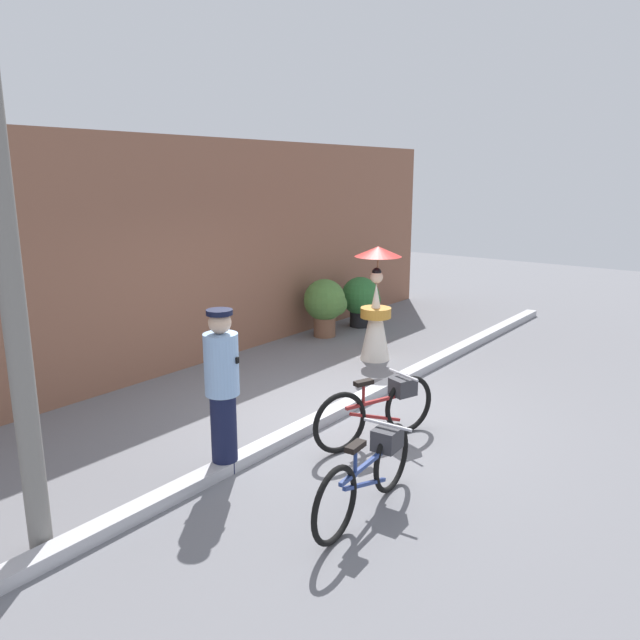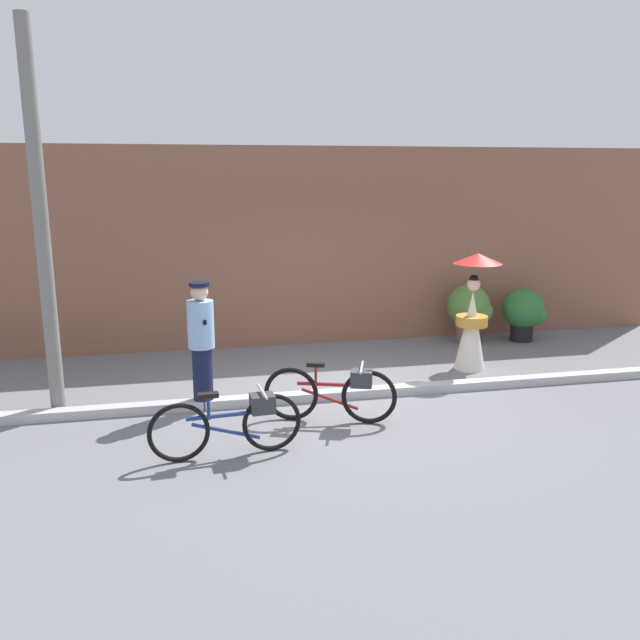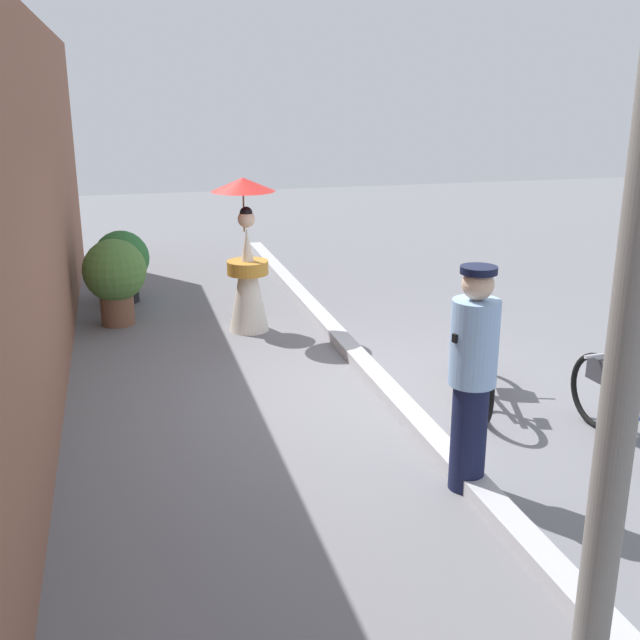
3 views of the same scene
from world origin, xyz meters
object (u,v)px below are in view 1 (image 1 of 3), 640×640
(person_with_parasol, at_px, (376,305))
(potted_plant_by_door, at_px, (362,299))
(potted_plant_small, at_px, (326,303))
(bicycle_far_side, at_px, (380,408))
(person_officer, at_px, (222,387))
(utility_pole, at_px, (7,251))
(bicycle_near_officer, at_px, (370,470))

(person_with_parasol, xyz_separation_m, potted_plant_by_door, (1.70, 1.42, -0.34))
(potted_plant_by_door, distance_m, potted_plant_small, 1.04)
(bicycle_far_side, height_order, potted_plant_small, potted_plant_small)
(person_officer, relative_size, person_with_parasol, 0.92)
(potted_plant_small, bearing_deg, person_with_parasol, -113.88)
(potted_plant_by_door, height_order, utility_pole, utility_pole)
(bicycle_far_side, distance_m, potted_plant_small, 4.63)
(bicycle_near_officer, xyz_separation_m, potted_plant_small, (4.59, 3.97, 0.23))
(potted_plant_by_door, xyz_separation_m, potted_plant_small, (-1.03, 0.09, 0.07))
(bicycle_far_side, height_order, potted_plant_by_door, potted_plant_by_door)
(potted_plant_by_door, bearing_deg, person_with_parasol, -140.15)
(person_officer, xyz_separation_m, utility_pole, (-1.84, 0.19, 1.51))
(bicycle_near_officer, distance_m, person_officer, 1.67)
(bicycle_near_officer, bearing_deg, person_officer, 99.55)
(potted_plant_by_door, bearing_deg, potted_plant_small, 174.82)
(bicycle_near_officer, bearing_deg, bicycle_far_side, 28.81)
(bicycle_near_officer, xyz_separation_m, person_with_parasol, (3.92, 2.46, 0.51))
(potted_plant_small, bearing_deg, potted_plant_by_door, -5.18)
(bicycle_near_officer, height_order, potted_plant_small, potted_plant_small)
(bicycle_near_officer, relative_size, bicycle_far_side, 1.05)
(bicycle_far_side, xyz_separation_m, utility_pole, (-3.41, 1.03, 2.01))
(potted_plant_small, bearing_deg, utility_pole, -161.63)
(person_with_parasol, height_order, potted_plant_small, person_with_parasol)
(potted_plant_by_door, bearing_deg, bicycle_near_officer, -145.39)
(bicycle_near_officer, distance_m, person_with_parasol, 4.66)
(person_officer, distance_m, potted_plant_by_door, 6.33)
(person_with_parasol, bearing_deg, bicycle_near_officer, -147.89)
(person_officer, bearing_deg, bicycle_far_side, -28.32)
(utility_pole, bearing_deg, person_officer, -5.77)
(bicycle_near_officer, bearing_deg, potted_plant_by_door, 34.61)
(utility_pole, bearing_deg, bicycle_near_officer, -39.81)
(bicycle_far_side, bearing_deg, potted_plant_small, 44.74)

